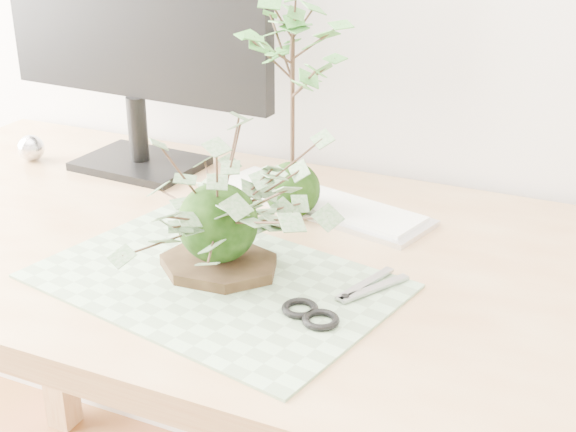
% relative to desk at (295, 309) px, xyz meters
% --- Properties ---
extents(desk, '(1.60, 0.70, 0.74)m').
position_rel_desk_xyz_m(desk, '(0.00, 0.00, 0.00)').
color(desk, tan).
rests_on(desk, ground_plane).
extents(cutting_mat, '(0.51, 0.39, 0.00)m').
position_rel_desk_xyz_m(cutting_mat, '(-0.06, -0.12, 0.09)').
color(cutting_mat, slate).
rests_on(cutting_mat, desk).
extents(stone_dish, '(0.18, 0.18, 0.01)m').
position_rel_desk_xyz_m(stone_dish, '(-0.07, -0.09, 0.10)').
color(stone_dish, black).
rests_on(stone_dish, cutting_mat).
extents(ivy_kokedama, '(0.38, 0.38, 0.21)m').
position_rel_desk_xyz_m(ivy_kokedama, '(-0.07, -0.09, 0.21)').
color(ivy_kokedama, black).
rests_on(ivy_kokedama, stone_dish).
extents(maple_kokedama, '(0.22, 0.22, 0.36)m').
position_rel_desk_xyz_m(maple_kokedama, '(-0.06, 0.12, 0.34)').
color(maple_kokedama, black).
rests_on(maple_kokedama, desk).
extents(keyboard, '(0.39, 0.20, 0.01)m').
position_rel_desk_xyz_m(keyboard, '(-0.04, 0.17, 0.09)').
color(keyboard, silver).
rests_on(keyboard, desk).
extents(monitor, '(0.53, 0.17, 0.47)m').
position_rel_desk_xyz_m(monitor, '(-0.40, 0.21, 0.36)').
color(monitor, black).
rests_on(monitor, desk).
extents(foil_ball, '(0.05, 0.05, 0.05)m').
position_rel_desk_xyz_m(foil_ball, '(-0.60, 0.15, 0.11)').
color(foil_ball, silver).
rests_on(foil_ball, desk).
extents(scissors, '(0.09, 0.19, 0.01)m').
position_rel_desk_xyz_m(scissors, '(0.11, -0.13, 0.10)').
color(scissors, gray).
rests_on(scissors, cutting_mat).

